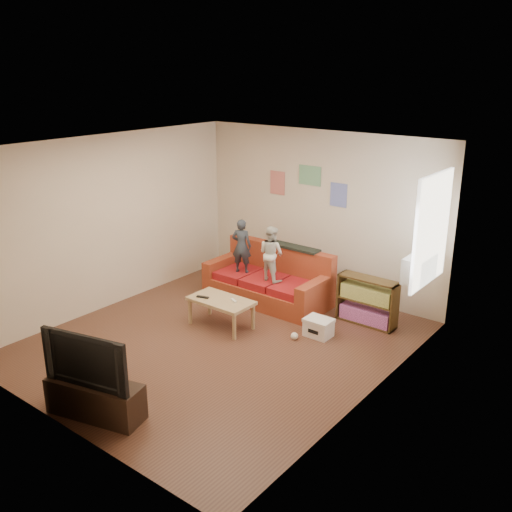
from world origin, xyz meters
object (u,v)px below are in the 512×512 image
Objects in this scene: child_a at (242,246)px; tv_stand at (96,399)px; sofa at (270,282)px; bookshelf at (367,303)px; file_box at (318,327)px; coffee_table at (221,303)px; television at (91,357)px; child_b at (271,253)px.

tv_stand is (0.90, -3.63, -0.67)m from child_a.
sofa reaches higher than bookshelf.
tv_stand reaches higher than file_box.
bookshelf is (1.63, 1.40, -0.05)m from coffee_table.
file_box is (1.80, -0.48, -0.74)m from child_a.
television reaches higher than sofa.
child_a is 2.23m from bookshelf.
television reaches higher than coffee_table.
tv_stand is at bearing 102.39° from child_b.
child_b is 1.20m from coffee_table.
bookshelf is (1.53, 0.32, -0.55)m from child_b.
television reaches higher than bookshelf.
television is (0.00, 0.00, 0.51)m from tv_stand.
child_b is 3.70m from tv_stand.
sofa reaches higher than file_box.
file_box is (-0.33, -0.80, -0.19)m from bookshelf.
tv_stand is 0.51m from television.
television is at bearing -80.91° from coffee_table.
file_box is at bearing 143.33° from child_a.
tv_stand is at bearing -105.85° from file_box.
file_box is (1.20, -0.48, -0.73)m from child_b.
child_b is 0.98× the size of bookshelf.
child_b reaches higher than tv_stand.
child_a is at bearing 88.91° from tv_stand.
child_a is 1.30m from coffee_table.
television is at bearing -105.85° from file_box.
child_a is at bearing -171.48° from bookshelf.
coffee_table is 0.87× the size of tv_stand.
child_a is at bearing 7.60° from child_b.
file_box is at bearing 24.91° from coffee_table.
television is (0.30, -3.63, -0.15)m from child_b.
bookshelf is at bearing 166.83° from child_a.
child_a is 3.74m from television.
tv_stand is at bearing 82.30° from child_a.
tv_stand is at bearing -80.91° from coffee_table.
bookshelf is at bearing -160.62° from child_b.
child_b is 3.64m from television.
tv_stand is at bearing 0.00° from television.
coffee_table is 1.06× the size of bookshelf.
bookshelf is at bearing 67.32° from file_box.
child_a is 0.60m from child_b.
child_b reaches higher than television.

